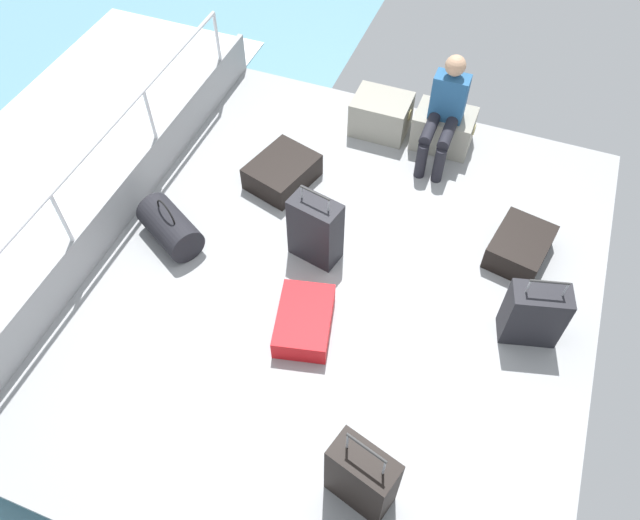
{
  "coord_description": "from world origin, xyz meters",
  "views": [
    {
      "loc": [
        0.97,
        -3.04,
        4.45
      ],
      "look_at": [
        -0.19,
        -0.0,
        0.25
      ],
      "focal_mm": 34.52,
      "sensor_mm": 36.0,
      "label": 1
    }
  ],
  "objects_px": {
    "suitcase_1": "(315,230)",
    "suitcase_5": "(282,172)",
    "cargo_crate_1": "(443,129)",
    "suitcase_3": "(304,321)",
    "duffel_bag": "(170,227)",
    "suitcase_2": "(534,314)",
    "suitcase_4": "(362,477)",
    "passenger_seated": "(445,110)",
    "suitcase_0": "(520,247)",
    "cargo_crate_0": "(381,115)"
  },
  "relations": [
    {
      "from": "suitcase_0",
      "to": "suitcase_4",
      "type": "height_order",
      "value": "suitcase_4"
    },
    {
      "from": "passenger_seated",
      "to": "suitcase_4",
      "type": "bearing_deg",
      "value": -84.25
    },
    {
      "from": "suitcase_5",
      "to": "cargo_crate_0",
      "type": "bearing_deg",
      "value": 58.61
    },
    {
      "from": "cargo_crate_1",
      "to": "duffel_bag",
      "type": "xyz_separation_m",
      "value": [
        -2.01,
        -2.21,
        -0.03
      ]
    },
    {
      "from": "cargo_crate_1",
      "to": "duffel_bag",
      "type": "bearing_deg",
      "value": -132.39
    },
    {
      "from": "suitcase_1",
      "to": "duffel_bag",
      "type": "height_order",
      "value": "suitcase_1"
    },
    {
      "from": "suitcase_1",
      "to": "duffel_bag",
      "type": "xyz_separation_m",
      "value": [
        -1.31,
        -0.32,
        -0.16
      ]
    },
    {
      "from": "suitcase_4",
      "to": "suitcase_1",
      "type": "bearing_deg",
      "value": 119.33
    },
    {
      "from": "suitcase_0",
      "to": "passenger_seated",
      "type": "bearing_deg",
      "value": 134.1
    },
    {
      "from": "cargo_crate_0",
      "to": "cargo_crate_1",
      "type": "bearing_deg",
      "value": 1.37
    },
    {
      "from": "suitcase_0",
      "to": "suitcase_5",
      "type": "relative_size",
      "value": 0.88
    },
    {
      "from": "cargo_crate_1",
      "to": "suitcase_5",
      "type": "xyz_separation_m",
      "value": [
        -1.36,
        -1.13,
        -0.07
      ]
    },
    {
      "from": "cargo_crate_1",
      "to": "suitcase_3",
      "type": "bearing_deg",
      "value": -100.79
    },
    {
      "from": "suitcase_2",
      "to": "duffel_bag",
      "type": "distance_m",
      "value": 3.26
    },
    {
      "from": "cargo_crate_0",
      "to": "suitcase_2",
      "type": "height_order",
      "value": "suitcase_2"
    },
    {
      "from": "cargo_crate_0",
      "to": "suitcase_0",
      "type": "relative_size",
      "value": 0.92
    },
    {
      "from": "suitcase_0",
      "to": "duffel_bag",
      "type": "height_order",
      "value": "duffel_bag"
    },
    {
      "from": "cargo_crate_1",
      "to": "suitcase_3",
      "type": "height_order",
      "value": "cargo_crate_1"
    },
    {
      "from": "suitcase_0",
      "to": "suitcase_1",
      "type": "xyz_separation_m",
      "value": [
        -1.74,
        -0.64,
        0.21
      ]
    },
    {
      "from": "suitcase_1",
      "to": "suitcase_5",
      "type": "relative_size",
      "value": 1.04
    },
    {
      "from": "cargo_crate_1",
      "to": "suitcase_2",
      "type": "relative_size",
      "value": 0.86
    },
    {
      "from": "suitcase_4",
      "to": "duffel_bag",
      "type": "height_order",
      "value": "suitcase_4"
    },
    {
      "from": "suitcase_3",
      "to": "suitcase_5",
      "type": "height_order",
      "value": "suitcase_5"
    },
    {
      "from": "suitcase_5",
      "to": "duffel_bag",
      "type": "bearing_deg",
      "value": -121.38
    },
    {
      "from": "suitcase_0",
      "to": "cargo_crate_0",
      "type": "bearing_deg",
      "value": 144.23
    },
    {
      "from": "cargo_crate_1",
      "to": "suitcase_3",
      "type": "distance_m",
      "value": 2.71
    },
    {
      "from": "passenger_seated",
      "to": "duffel_bag",
      "type": "xyz_separation_m",
      "value": [
        -2.01,
        -2.02,
        -0.41
      ]
    },
    {
      "from": "suitcase_1",
      "to": "suitcase_4",
      "type": "height_order",
      "value": "suitcase_4"
    },
    {
      "from": "suitcase_1",
      "to": "duffel_bag",
      "type": "relative_size",
      "value": 1.12
    },
    {
      "from": "suitcase_3",
      "to": "suitcase_5",
      "type": "bearing_deg",
      "value": 119.02
    },
    {
      "from": "suitcase_0",
      "to": "suitcase_2",
      "type": "relative_size",
      "value": 0.93
    },
    {
      "from": "suitcase_0",
      "to": "suitcase_4",
      "type": "xyz_separation_m",
      "value": [
        -0.67,
        -2.55,
        0.2
      ]
    },
    {
      "from": "passenger_seated",
      "to": "suitcase_5",
      "type": "distance_m",
      "value": 1.71
    },
    {
      "from": "cargo_crate_0",
      "to": "suitcase_0",
      "type": "distance_m",
      "value": 2.11
    },
    {
      "from": "suitcase_3",
      "to": "suitcase_5",
      "type": "xyz_separation_m",
      "value": [
        -0.85,
        1.53,
        0.02
      ]
    },
    {
      "from": "suitcase_2",
      "to": "suitcase_5",
      "type": "distance_m",
      "value": 2.76
    },
    {
      "from": "suitcase_4",
      "to": "suitcase_5",
      "type": "distance_m",
      "value": 3.18
    },
    {
      "from": "suitcase_2",
      "to": "suitcase_4",
      "type": "bearing_deg",
      "value": -116.7
    },
    {
      "from": "cargo_crate_0",
      "to": "suitcase_3",
      "type": "relative_size",
      "value": 0.85
    },
    {
      "from": "suitcase_1",
      "to": "suitcase_2",
      "type": "xyz_separation_m",
      "value": [
        1.94,
        -0.17,
        -0.04
      ]
    },
    {
      "from": "suitcase_3",
      "to": "duffel_bag",
      "type": "height_order",
      "value": "duffel_bag"
    },
    {
      "from": "suitcase_2",
      "to": "duffel_bag",
      "type": "relative_size",
      "value": 1.03
    },
    {
      "from": "passenger_seated",
      "to": "suitcase_5",
      "type": "relative_size",
      "value": 1.41
    },
    {
      "from": "cargo_crate_1",
      "to": "suitcase_2",
      "type": "bearing_deg",
      "value": -59.0
    },
    {
      "from": "passenger_seated",
      "to": "suitcase_2",
      "type": "relative_size",
      "value": 1.48
    },
    {
      "from": "suitcase_3",
      "to": "duffel_bag",
      "type": "relative_size",
      "value": 1.02
    },
    {
      "from": "cargo_crate_1",
      "to": "suitcase_2",
      "type": "height_order",
      "value": "suitcase_2"
    },
    {
      "from": "suitcase_4",
      "to": "cargo_crate_1",
      "type": "bearing_deg",
      "value": 95.47
    },
    {
      "from": "suitcase_3",
      "to": "cargo_crate_0",
      "type": "bearing_deg",
      "value": 93.7
    },
    {
      "from": "duffel_bag",
      "to": "cargo_crate_1",
      "type": "bearing_deg",
      "value": 47.61
    }
  ]
}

